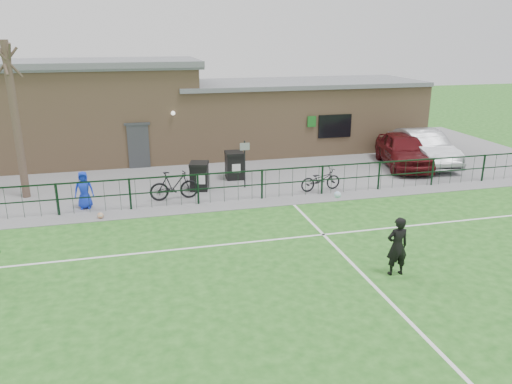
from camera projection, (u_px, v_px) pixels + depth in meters
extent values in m
plane|color=#215C1B|center=(307.00, 305.00, 11.97)|extent=(90.00, 90.00, 0.00)
cube|color=slate|center=(213.00, 166.00, 24.43)|extent=(34.00, 13.00, 0.02)
cube|color=white|center=(238.00, 203.00, 19.17)|extent=(28.00, 0.10, 0.01)
cube|color=white|center=(264.00, 241.00, 15.66)|extent=(28.00, 0.10, 0.01)
cube|color=white|center=(383.00, 295.00, 12.44)|extent=(0.10, 16.00, 0.01)
cube|color=black|center=(237.00, 186.00, 19.17)|extent=(28.00, 0.10, 1.20)
cylinder|color=#48362C|center=(16.00, 122.00, 18.87)|extent=(0.30, 0.30, 6.00)
cube|color=black|center=(199.00, 177.00, 20.56)|extent=(0.88, 0.95, 1.07)
cube|color=black|center=(234.00, 166.00, 22.14)|extent=(0.78, 0.88, 1.12)
cylinder|color=black|center=(245.00, 164.00, 20.69)|extent=(0.07, 0.07, 2.00)
imported|color=#4F0E12|center=(403.00, 150.00, 24.03)|extent=(3.02, 5.10, 1.63)
imported|color=#95969B|center=(423.00, 147.00, 24.56)|extent=(2.23, 5.15, 1.65)
imported|color=black|center=(174.00, 185.00, 19.30)|extent=(1.93, 0.66, 1.14)
imported|color=black|center=(321.00, 179.00, 20.47)|extent=(1.82, 0.81, 0.93)
imported|color=#1531CB|center=(84.00, 190.00, 18.31)|extent=(0.69, 0.46, 1.40)
imported|color=black|center=(397.00, 246.00, 13.26)|extent=(0.61, 0.41, 1.64)
sphere|color=white|center=(338.00, 195.00, 15.36)|extent=(0.22, 0.22, 0.22)
sphere|color=silver|center=(101.00, 216.00, 17.49)|extent=(0.23, 0.23, 0.23)
cube|color=#A27E5A|center=(203.00, 120.00, 26.66)|extent=(24.00, 5.00, 3.50)
cube|color=#A27E5A|center=(76.00, 78.00, 24.49)|extent=(11.52, 5.00, 1.20)
cube|color=#5B5D63|center=(74.00, 63.00, 24.27)|extent=(12.02, 5.40, 0.28)
cube|color=#5B5D63|center=(298.00, 83.00, 27.33)|extent=(13.44, 5.30, 0.22)
cube|color=#383A3D|center=(139.00, 147.00, 23.73)|extent=(1.00, 0.08, 2.10)
cube|color=black|center=(335.00, 126.00, 25.89)|extent=(1.80, 0.08, 1.20)
cube|color=#19661E|center=(312.00, 122.00, 25.45)|extent=(0.45, 0.04, 0.55)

